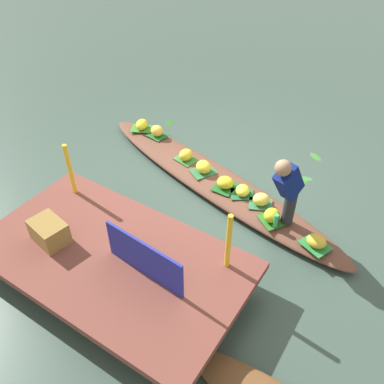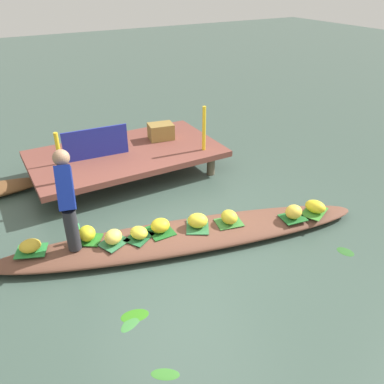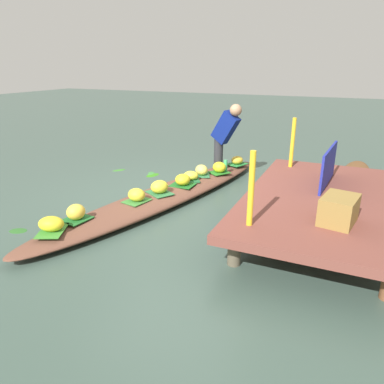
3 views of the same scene
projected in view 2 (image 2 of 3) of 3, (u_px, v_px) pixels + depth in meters
name	position (u px, v px, depth m)	size (l,w,h in m)	color
canal_water	(185.00, 242.00, 5.27)	(40.00, 40.00, 0.00)	#3A4E44
dock_platform	(126.00, 154.00, 6.80)	(3.20, 1.80, 0.44)	brown
vendor_boat	(185.00, 236.00, 5.23)	(4.97, 0.76, 0.18)	brown
leaf_mat_0	(198.00, 226.00, 5.25)	(0.37, 0.29, 0.01)	#2F6E3D
banana_bunch_0	(198.00, 221.00, 5.20)	(0.27, 0.23, 0.19)	yellow
leaf_mat_1	(160.00, 231.00, 5.16)	(0.35, 0.31, 0.01)	#1C5E21
banana_bunch_1	(160.00, 225.00, 5.12)	(0.25, 0.24, 0.18)	yellow
leaf_mat_2	(114.00, 243.00, 4.94)	(0.33, 0.27, 0.01)	#306F43
banana_bunch_2	(113.00, 237.00, 4.90)	(0.24, 0.21, 0.18)	#F8DA55
leaf_mat_3	(293.00, 218.00, 5.43)	(0.33, 0.28, 0.01)	#1E6127
banana_bunch_3	(294.00, 212.00, 5.39)	(0.23, 0.21, 0.19)	yellow
leaf_mat_4	(31.00, 251.00, 4.80)	(0.36, 0.28, 0.01)	#278039
banana_bunch_4	(30.00, 246.00, 4.76)	(0.26, 0.21, 0.15)	gold
leaf_mat_5	(314.00, 212.00, 5.57)	(0.41, 0.27, 0.01)	#3A832D
banana_bunch_5	(315.00, 207.00, 5.52)	(0.29, 0.21, 0.17)	yellow
leaf_mat_6	(229.00, 223.00, 5.33)	(0.35, 0.27, 0.01)	#397B32
banana_bunch_6	(229.00, 217.00, 5.28)	(0.25, 0.21, 0.18)	yellow
leaf_mat_7	(88.00, 239.00, 5.00)	(0.33, 0.27, 0.01)	#267122
banana_bunch_7	(87.00, 233.00, 4.95)	(0.24, 0.21, 0.19)	yellow
leaf_mat_8	(139.00, 237.00, 5.04)	(0.34, 0.27, 0.01)	#216033
banana_bunch_8	(139.00, 233.00, 5.00)	(0.24, 0.20, 0.15)	yellow
vendor_person	(67.00, 196.00, 4.62)	(0.30, 0.55, 1.18)	#28282D
water_bottle	(78.00, 232.00, 4.97)	(0.06, 0.06, 0.22)	#41B366
market_banner	(96.00, 143.00, 6.43)	(1.06, 0.03, 0.50)	navy
railing_post_west	(60.00, 158.00, 5.61)	(0.06, 0.06, 0.77)	yellow
railing_post_east	(204.00, 129.00, 6.64)	(0.06, 0.06, 0.77)	yellow
produce_crate	(161.00, 131.00, 7.19)	(0.44, 0.32, 0.29)	olive
drifting_plant_0	(165.00, 374.00, 3.55)	(0.26, 0.12, 0.01)	#387D2B
drifting_plant_1	(135.00, 316.00, 4.15)	(0.30, 0.18, 0.01)	#337E1A
drifting_plant_2	(132.00, 322.00, 4.08)	(0.31, 0.13, 0.01)	#3B7F38
drifting_plant_3	(346.00, 252.00, 5.08)	(0.23, 0.16, 0.01)	#2A5F24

